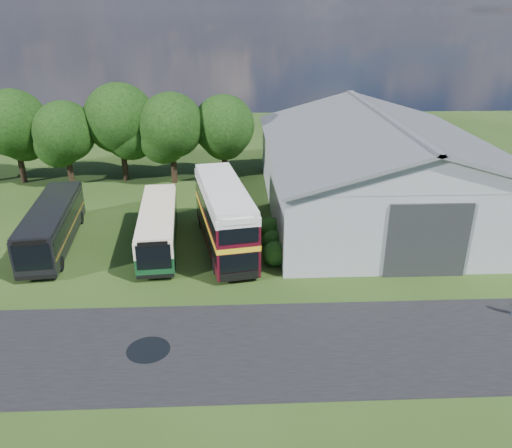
{
  "coord_description": "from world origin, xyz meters",
  "views": [
    {
      "loc": [
        3.04,
        -23.81,
        15.78
      ],
      "look_at": [
        4.42,
        8.0,
        2.1
      ],
      "focal_mm": 35.0,
      "sensor_mm": 36.0,
      "label": 1
    }
  ],
  "objects_px": {
    "storage_shed": "(378,161)",
    "bus_maroon_double": "(224,217)",
    "bus_green_single": "(158,226)",
    "bus_dark_single": "(52,225)"
  },
  "relations": [
    {
      "from": "storage_shed",
      "to": "bus_dark_single",
      "type": "bearing_deg",
      "value": -165.55
    },
    {
      "from": "storage_shed",
      "to": "bus_maroon_double",
      "type": "height_order",
      "value": "storage_shed"
    },
    {
      "from": "bus_green_single",
      "to": "bus_maroon_double",
      "type": "xyz_separation_m",
      "value": [
        4.75,
        -0.39,
        0.8
      ]
    },
    {
      "from": "bus_green_single",
      "to": "bus_maroon_double",
      "type": "relative_size",
      "value": 0.96
    },
    {
      "from": "storage_shed",
      "to": "bus_maroon_double",
      "type": "distance_m",
      "value": 14.81
    },
    {
      "from": "bus_maroon_double",
      "to": "bus_dark_single",
      "type": "distance_m",
      "value": 12.36
    },
    {
      "from": "storage_shed",
      "to": "bus_maroon_double",
      "type": "relative_size",
      "value": 2.18
    },
    {
      "from": "storage_shed",
      "to": "bus_green_single",
      "type": "height_order",
      "value": "storage_shed"
    },
    {
      "from": "bus_dark_single",
      "to": "storage_shed",
      "type": "bearing_deg",
      "value": 8.22
    },
    {
      "from": "bus_green_single",
      "to": "storage_shed",
      "type": "bearing_deg",
      "value": 16.32
    }
  ]
}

